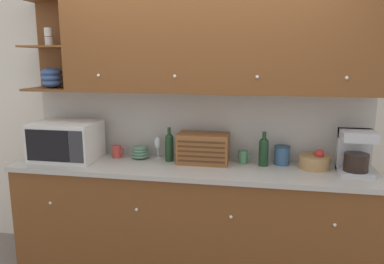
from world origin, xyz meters
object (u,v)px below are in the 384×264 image
Objects in this scene: wine_glass at (158,144)px; storage_canister at (282,155)px; bowl_stack_on_counter at (140,152)px; mug at (243,157)px; second_wine_bottle at (264,150)px; coffee_maker at (356,152)px; bread_box at (203,148)px; microwave at (66,141)px; fruit_basket at (315,161)px; wine_bottle at (169,146)px; mug_blue_second at (117,151)px.

wine_glass reaches higher than storage_canister.
mug is (0.92, 0.01, -0.00)m from bowl_stack_on_counter.
coffee_maker reaches higher than second_wine_bottle.
bowl_stack_on_counter is 1.09m from second_wine_bottle.
wine_glass is 0.45× the size of bread_box.
microwave reaches higher than wine_glass.
mug is 0.37× the size of second_wine_bottle.
fruit_basket is (1.35, -0.08, -0.07)m from wine_glass.
bowl_stack_on_counter is at bearing 175.75° from bread_box.
microwave is 1.91× the size of second_wine_bottle.
coffee_maker is (1.52, -0.07, 0.04)m from wine_bottle.
wine_glass reaches higher than bowl_stack_on_counter.
bowl_stack_on_counter is 0.83× the size of wine_glass.
mug_blue_second is 0.37× the size of second_wine_bottle.
microwave is 2.20× the size of fruit_basket.
second_wine_bottle is 1.15× the size of fruit_basket.
bread_box reaches higher than fruit_basket.
bowl_stack_on_counter is at bearing -179.13° from mug.
second_wine_bottle is (0.94, -0.07, -0.00)m from wine_glass.
microwave is at bearing -175.07° from bread_box.
wine_bottle is 2.78× the size of mug.
bowl_stack_on_counter is at bearing 178.69° from fruit_basket.
coffee_maker is at bearing -5.25° from wine_glass.
fruit_basket is (1.51, -0.03, 0.00)m from bowl_stack_on_counter.
fruit_basket is 0.32m from coffee_maker.
mug is at bearing 1.16° from mug_blue_second.
bowl_stack_on_counter is 1.01× the size of storage_canister.
second_wine_bottle reaches higher than fruit_basket.
mug_blue_second is 0.80m from bread_box.
bread_box is at bearing -0.69° from wine_bottle.
wine_bottle is at bearing 177.36° from coffee_maker.
mug is (1.14, 0.02, -0.00)m from mug_blue_second.
storage_canister reaches higher than bowl_stack_on_counter.
bowl_stack_on_counter is 0.38× the size of bread_box.
storage_canister is (0.32, 0.02, 0.03)m from mug.
coffee_maker reaches higher than mug_blue_second.
wine_glass is 0.15m from wine_bottle.
fruit_basket is at bearing 3.04° from microwave.
wine_bottle is 0.69× the size of bread_box.
wine_bottle is at bearing -175.87° from storage_canister.
coffee_maker is (2.01, -0.10, 0.12)m from mug_blue_second.
wine_bottle is 0.81m from second_wine_bottle.
coffee_maker is at bearing -8.05° from mug.
mug is 0.59m from fruit_basket.
bread_box is at bearing -4.25° from bowl_stack_on_counter.
microwave is 2.15m from fruit_basket.
mug_blue_second is at bearing 18.42° from microwave.
microwave is 5.13× the size of mug.
coffee_maker is (1.80, -0.11, 0.12)m from bowl_stack_on_counter.
storage_canister is (0.15, 0.06, -0.05)m from second_wine_bottle.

